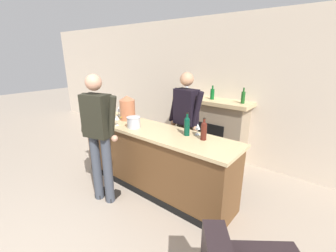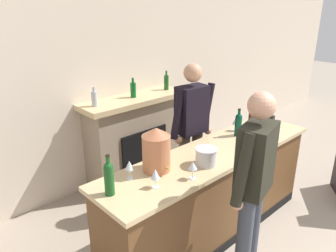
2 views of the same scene
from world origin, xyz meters
name	(u,v)px [view 1 (image 1 of 2)]	position (x,y,z in m)	size (l,w,h in m)	color
wall_back_panel	(219,90)	(0.00, 3.74, 1.38)	(12.00, 0.07, 2.75)	beige
bar_counter	(153,159)	(-0.15, 1.94, 0.50)	(2.69, 0.67, 0.99)	brown
fireplace_stone	(211,129)	(0.00, 3.48, 0.62)	(1.53, 0.52, 1.50)	gray
potted_plant_corner	(123,129)	(-2.24, 3.07, 0.24)	(0.42, 0.43, 0.68)	#8E5E49
person_customer	(99,135)	(-0.50, 1.25, 1.02)	(0.64, 0.37, 1.82)	#3B404B
person_bartender	(185,123)	(0.08, 2.47, 1.00)	(0.66, 0.33, 1.80)	#474336
copper_dispenser	(127,108)	(-0.83, 2.06, 1.20)	(0.26, 0.30, 0.41)	#B86A46
ice_bucket_steel	(134,122)	(-0.42, 1.82, 1.07)	(0.21, 0.21, 0.17)	silver
wine_bottle_chardonnay_pale	(204,130)	(0.66, 2.04, 1.13)	(0.08, 0.08, 0.30)	#4A1A12
wine_bottle_merlot_tall	(187,125)	(0.39, 2.04, 1.13)	(0.08, 0.08, 0.32)	#073B28
wine_bottle_burgundy_dark	(105,107)	(-1.36, 2.00, 1.15)	(0.08, 0.08, 0.35)	#164B1A
wine_glass_near_bucket	(119,109)	(-1.10, 2.09, 1.12)	(0.08, 0.08, 0.17)	silver
wine_glass_mid_counter	(109,113)	(-1.03, 1.83, 1.11)	(0.08, 0.08, 0.17)	silver
wine_glass_front_left	(117,118)	(-0.70, 1.72, 1.11)	(0.08, 0.08, 0.16)	silver
wine_glass_back_row	(198,127)	(0.50, 2.16, 1.10)	(0.07, 0.07, 0.16)	silver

